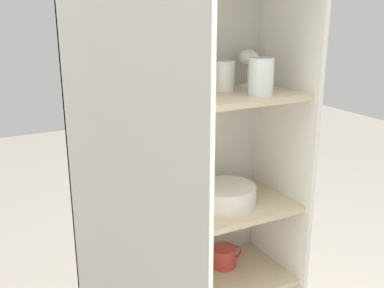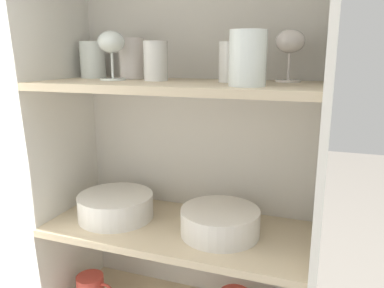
{
  "view_description": "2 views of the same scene",
  "coord_description": "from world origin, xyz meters",
  "views": [
    {
      "loc": [
        -0.68,
        -1.11,
        1.34
      ],
      "look_at": [
        -0.0,
        0.18,
        0.9
      ],
      "focal_mm": 42.0,
      "sensor_mm": 36.0,
      "label": 1
    },
    {
      "loc": [
        0.38,
        -0.75,
        1.13
      ],
      "look_at": [
        0.03,
        0.21,
        0.9
      ],
      "focal_mm": 35.0,
      "sensor_mm": 36.0,
      "label": 2
    }
  ],
  "objects": [
    {
      "name": "cupboard_side_right",
      "position": [
        0.38,
        0.16,
        0.72
      ],
      "size": [
        0.02,
        0.36,
        1.44
      ],
      "primitive_type": "cube",
      "color": "white",
      "rests_on": "ground_plane"
    },
    {
      "name": "wine_glass_0",
      "position": [
        -0.19,
        0.17,
        1.16
      ],
      "size": [
        0.07,
        0.07,
        0.13
      ],
      "color": "white",
      "rests_on": "shelf_board_upper"
    },
    {
      "name": "tumbler_glass_2",
      "position": [
        0.2,
        0.08,
        1.13
      ],
      "size": [
        0.08,
        0.08,
        0.12
      ],
      "color": "white",
      "rests_on": "shelf_board_upper"
    },
    {
      "name": "tumbler_glass_4",
      "position": [
        0.14,
        0.21,
        1.12
      ],
      "size": [
        0.07,
        0.07,
        0.1
      ],
      "color": "white",
      "rests_on": "shelf_board_upper"
    },
    {
      "name": "serving_spoon",
      "position": [
        -0.02,
        0.17,
        0.37
      ],
      "size": [
        0.19,
        0.12,
        0.01
      ],
      "color": "silver",
      "rests_on": "shelf_board_lower"
    },
    {
      "name": "shelf_board_middle",
      "position": [
        0.0,
        0.16,
        0.65
      ],
      "size": [
        0.73,
        0.32,
        0.02
      ],
      "primitive_type": "cube",
      "color": "beige"
    },
    {
      "name": "cupboard_door",
      "position": [
        -0.31,
        -0.2,
        0.72
      ],
      "size": [
        0.16,
        0.36,
        1.44
      ],
      "color": "silver",
      "rests_on": "ground_plane"
    },
    {
      "name": "tumbler_glass_3",
      "position": [
        -0.18,
        0.26,
        1.13
      ],
      "size": [
        0.07,
        0.07,
        0.12
      ],
      "color": "silver",
      "rests_on": "shelf_board_upper"
    },
    {
      "name": "tumbler_glass_0",
      "position": [
        -0.07,
        0.19,
        1.12
      ],
      "size": [
        0.07,
        0.07,
        0.1
      ],
      "color": "white",
      "rests_on": "shelf_board_upper"
    },
    {
      "name": "plate_stack_white",
      "position": [
        -0.19,
        0.16,
        0.7
      ],
      "size": [
        0.22,
        0.22,
        0.07
      ],
      "color": "white",
      "rests_on": "shelf_board_middle"
    },
    {
      "name": "coffee_mug_primary",
      "position": [
        0.16,
        0.22,
        0.4
      ],
      "size": [
        0.14,
        0.1,
        0.08
      ],
      "color": "#BC3D33",
      "rests_on": "shelf_board_lower"
    },
    {
      "name": "tumbler_glass_1",
      "position": [
        -0.31,
        0.25,
        1.12
      ],
      "size": [
        0.08,
        0.08,
        0.11
      ],
      "color": "white",
      "rests_on": "shelf_board_upper"
    },
    {
      "name": "cupboard_side_left",
      "position": [
        -0.38,
        0.16,
        0.72
      ],
      "size": [
        0.02,
        0.36,
        1.44
      ],
      "primitive_type": "cube",
      "color": "white",
      "rests_on": "ground_plane"
    },
    {
      "name": "wine_glass_1",
      "position": [
        0.28,
        0.26,
        1.16
      ],
      "size": [
        0.07,
        0.07,
        0.13
      ],
      "color": "silver",
      "rests_on": "shelf_board_upper"
    },
    {
      "name": "shelf_board_upper",
      "position": [
        0.0,
        0.16,
        1.06
      ],
      "size": [
        0.73,
        0.32,
        0.02
      ],
      "primitive_type": "cube",
      "color": "beige"
    },
    {
      "name": "shelf_board_lower",
      "position": [
        0.0,
        0.16,
        0.35
      ],
      "size": [
        0.73,
        0.32,
        0.02
      ],
      "primitive_type": "cube",
      "color": "beige"
    },
    {
      "name": "mixing_bowl_large",
      "position": [
        0.13,
        0.16,
        0.7
      ],
      "size": [
        0.21,
        0.21,
        0.07
      ],
      "color": "silver",
      "rests_on": "shelf_board_middle"
    },
    {
      "name": "cupboard_back_panel",
      "position": [
        0.0,
        0.33,
        0.72
      ],
      "size": [
        0.77,
        0.02,
        1.44
      ],
      "primitive_type": "cube",
      "color": "silver",
      "rests_on": "ground_plane"
    }
  ]
}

